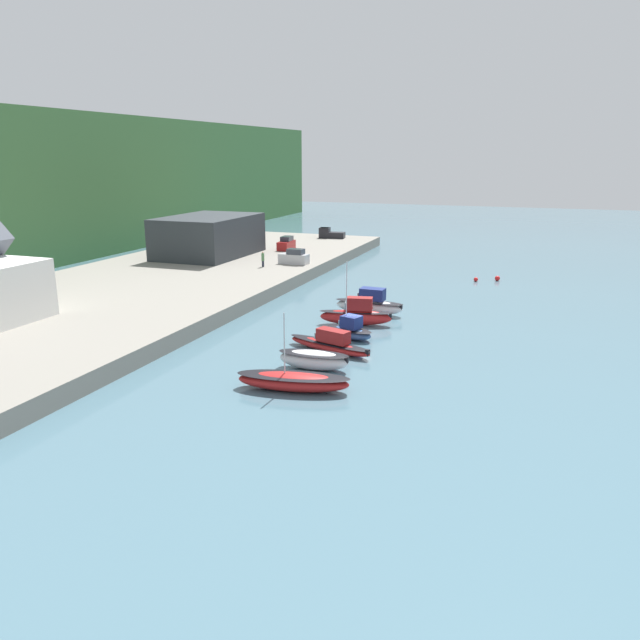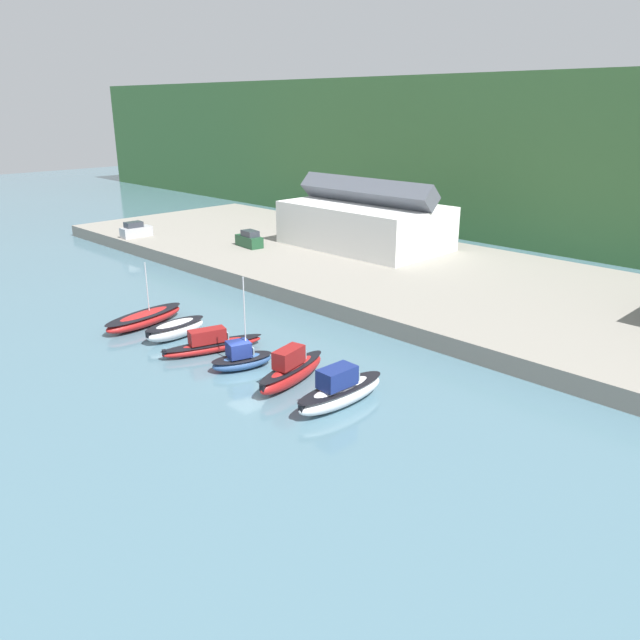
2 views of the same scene
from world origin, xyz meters
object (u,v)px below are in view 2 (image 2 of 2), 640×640
object	(u,v)px
moored_boat_4	(291,371)
parked_car_1	(249,240)
moored_boat_0	(144,318)
moored_boat_2	(212,344)
parked_car_0	(136,230)
moored_boat_1	(175,329)
moored_boat_3	(241,359)
moored_boat_5	(340,391)

from	to	relation	value
moored_boat_4	parked_car_1	distance (m)	39.56
moored_boat_0	moored_boat_2	size ratio (longest dim) A/B	1.01
moored_boat_0	parked_car_0	xyz separation A→B (m)	(-29.76, 16.14, 1.84)
parked_car_0	moored_boat_1	bearing A→B (deg)	-22.30
moored_boat_2	moored_boat_3	world-z (taller)	moored_boat_3
parked_car_0	moored_boat_4	bearing A→B (deg)	-14.91
moored_boat_1	moored_boat_4	size ratio (longest dim) A/B	0.78
moored_boat_1	moored_boat_3	bearing A→B (deg)	-3.20
moored_boat_3	moored_boat_5	distance (m)	9.69
moored_boat_4	parked_car_1	xyz separation A→B (m)	(-32.51, 22.48, 1.47)
parked_car_0	moored_boat_5	bearing A→B (deg)	-13.42
parked_car_1	moored_boat_1	bearing A→B (deg)	-134.23
moored_boat_3	moored_boat_4	bearing A→B (deg)	27.01
moored_boat_1	moored_boat_2	size ratio (longest dim) A/B	0.68
moored_boat_1	parked_car_0	xyz separation A→B (m)	(-34.57, 15.93, 1.71)
moored_boat_5	parked_car_0	world-z (taller)	parked_car_0
moored_boat_4	parked_car_0	size ratio (longest dim) A/B	1.79
moored_boat_2	parked_car_1	size ratio (longest dim) A/B	1.98
moored_boat_3	parked_car_0	size ratio (longest dim) A/B	1.70
moored_boat_0	moored_boat_3	distance (m)	14.09
moored_boat_4	parked_car_1	world-z (taller)	parked_car_1
moored_boat_1	moored_boat_4	world-z (taller)	moored_boat_4
parked_car_1	moored_boat_4	bearing A→B (deg)	-117.33
moored_boat_4	moored_boat_3	bearing A→B (deg)	177.16
moored_boat_3	moored_boat_5	world-z (taller)	moored_boat_3
moored_boat_1	moored_boat_3	xyz separation A→B (m)	(9.28, -0.07, -0.01)
moored_boat_5	parked_car_1	size ratio (longest dim) A/B	1.75
moored_boat_0	moored_boat_5	world-z (taller)	moored_boat_0
moored_boat_0	parked_car_0	size ratio (longest dim) A/B	2.06
moored_boat_5	parked_car_1	world-z (taller)	parked_car_1
moored_boat_0	moored_boat_1	bearing A→B (deg)	-7.32
moored_boat_5	parked_car_1	bearing A→B (deg)	150.87
moored_boat_1	parked_car_1	xyz separation A→B (m)	(-18.42, 23.21, 1.71)
moored_boat_2	parked_car_0	bearing A→B (deg)	175.42
moored_boat_2	parked_car_1	xyz separation A→B (m)	(-23.29, 22.90, 1.82)
moored_boat_3	moored_boat_5	bearing A→B (deg)	22.40
moored_boat_0	parked_car_0	bearing A→B (deg)	141.70
moored_boat_0	parked_car_0	world-z (taller)	moored_boat_0
moored_boat_3	parked_car_1	world-z (taller)	moored_boat_3
moored_boat_1	moored_boat_0	bearing A→B (deg)	179.72
moored_boat_0	moored_boat_2	distance (m)	9.70
moored_boat_1	parked_car_1	world-z (taller)	parked_car_1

